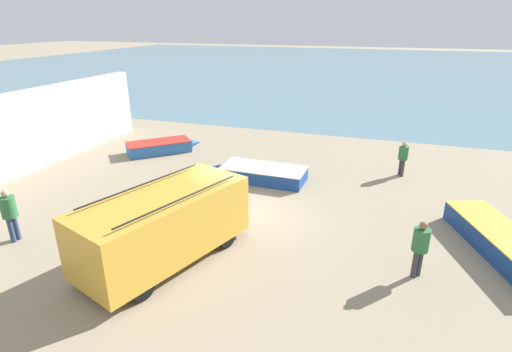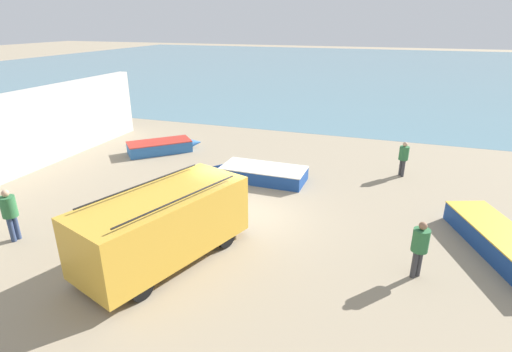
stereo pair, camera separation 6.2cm
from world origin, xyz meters
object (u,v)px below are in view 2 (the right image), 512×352
Objects in this scene: fishing_rowboat_2 at (506,246)px; fisherman_1 at (9,211)px; parked_van at (164,224)px; fishing_rowboat_1 at (162,147)px; fisherman_2 at (404,156)px; fishing_rowboat_0 at (261,173)px; fisherman_0 at (420,245)px.

fisherman_1 is at bearing -95.19° from fishing_rowboat_2.
parked_van reaches higher than fishing_rowboat_1.
fisherman_1 reaches higher than fishing_rowboat_2.
fishing_rowboat_1 is at bearing -34.55° from fisherman_2.
parked_van reaches higher than fishing_rowboat_2.
fishing_rowboat_0 is (0.66, 6.92, -0.86)m from parked_van.
fisherman_2 is (6.59, 9.46, -0.20)m from parked_van.
fishing_rowboat_2 is 3.48× the size of fisherman_2.
parked_van is 3.19× the size of fisherman_1.
fishing_rowboat_2 is 6.75m from fisherman_2.
fisherman_0 is 7.99m from fisherman_2.
fisherman_1 reaches higher than fisherman_2.
fishing_rowboat_0 is 2.80× the size of fisherman_2.
parked_van is 10.63m from fishing_rowboat_1.
fishing_rowboat_2 is (9.59, 3.44, -0.83)m from parked_van.
fishing_rowboat_0 is 9.58m from fishing_rowboat_2.
fisherman_2 is (-3.00, 6.01, 0.63)m from fishing_rowboat_2.
parked_van is at bearing 10.01° from fisherman_1.
fishing_rowboat_0 is at bearing -131.93° from fishing_rowboat_2.
fishing_rowboat_1 is at bearing 13.62° from fisherman_0.
fishing_rowboat_2 reaches higher than fishing_rowboat_1.
fisherman_1 is (-14.80, -4.10, 0.73)m from fishing_rowboat_2.
fisherman_0 is (12.64, -7.50, 0.71)m from fishing_rowboat_1.
fisherman_1 is at bearing -131.10° from fishing_rowboat_1.
fisherman_1 is at bearing 3.77° from fisherman_2.
fishing_rowboat_1 is at bearing -130.62° from fishing_rowboat_2.
fishing_rowboat_0 is 6.62m from fishing_rowboat_1.
parked_van is at bearing 85.71° from fishing_rowboat_0.
fisherman_0 is (6.34, -5.45, 0.71)m from fishing_rowboat_0.
fisherman_2 is at bearing -174.15° from fishing_rowboat_2.
fisherman_2 is at bearing -155.70° from fishing_rowboat_0.
fishing_rowboat_1 is (-6.30, 2.05, 0.00)m from fishing_rowboat_0.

